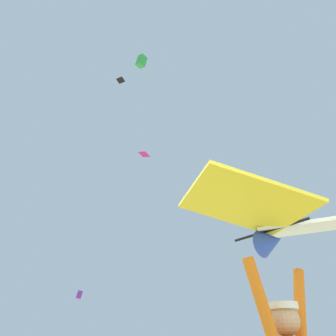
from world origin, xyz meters
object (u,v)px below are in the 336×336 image
Objects in this scene: distant_kite_purple_low_right at (79,295)px; distant_kite_magenta_overhead_distant at (144,154)px; distant_kite_green_high_left at (141,61)px; held_stunt_kite at (277,222)px; distant_kite_black_far_center at (121,80)px.

distant_kite_magenta_overhead_distant is (-1.19, -11.65, 9.28)m from distant_kite_purple_low_right.
distant_kite_green_high_left is at bearing -131.14° from distant_kite_magenta_overhead_distant.
distant_kite_green_high_left is 0.98× the size of distant_kite_magenta_overhead_distant.
distant_kite_purple_low_right is (10.60, 27.92, 3.56)m from held_stunt_kite.
distant_kite_green_high_left is 7.30m from distant_kite_magenta_overhead_distant.
distant_kite_magenta_overhead_distant is at bearing 48.86° from distant_kite_green_high_left.
distant_kite_black_far_center reaches higher than distant_kite_magenta_overhead_distant.
distant_kite_black_far_center is at bearing -111.08° from distant_kite_purple_low_right.
held_stunt_kite is 1.97× the size of distant_kite_green_high_left.
distant_kite_purple_low_right reaches higher than held_stunt_kite.
distant_kite_magenta_overhead_distant is at bearing 59.94° from held_stunt_kite.
held_stunt_kite is 22.76m from distant_kite_magenta_overhead_distant.
distant_kite_black_far_center reaches higher than distant_kite_purple_low_right.
held_stunt_kite is 23.60m from distant_kite_green_high_left.
held_stunt_kite is at bearing -110.79° from distant_kite_purple_low_right.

